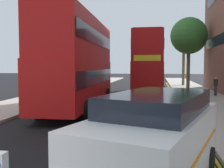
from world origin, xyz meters
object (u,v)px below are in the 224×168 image
(taxi_minivan, at_px, (154,143))
(pedestrian_far, at_px, (216,86))
(double_decker_bus_oncoming, at_px, (149,62))
(double_decker_bus_away, at_px, (79,61))

(taxi_minivan, xyz_separation_m, pedestrian_far, (5.07, 18.38, -0.08))
(pedestrian_far, bearing_deg, double_decker_bus_oncoming, 167.43)
(double_decker_bus_oncoming, height_order, taxi_minivan, double_decker_bus_oncoming)
(double_decker_bus_oncoming, bearing_deg, taxi_minivan, -87.99)
(double_decker_bus_away, bearing_deg, double_decker_bus_oncoming, 66.36)
(double_decker_bus_away, height_order, double_decker_bus_oncoming, same)
(double_decker_bus_away, height_order, pedestrian_far, double_decker_bus_away)
(double_decker_bus_away, distance_m, double_decker_bus_oncoming, 10.18)
(taxi_minivan, bearing_deg, double_decker_bus_oncoming, 92.01)
(double_decker_bus_oncoming, distance_m, taxi_minivan, 19.78)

